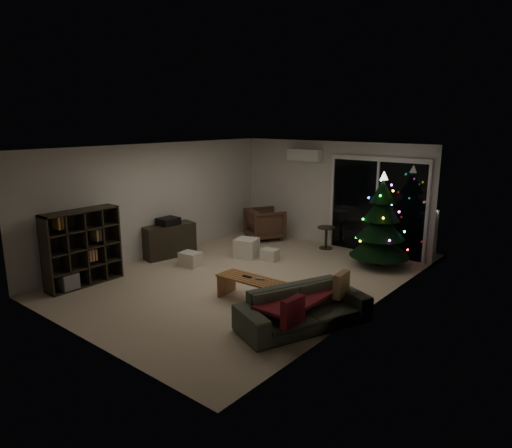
% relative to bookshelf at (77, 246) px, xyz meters
% --- Properties ---
extents(room, '(6.50, 7.51, 2.60)m').
position_rel_bookshelf_xyz_m(room, '(2.71, 3.55, 0.31)').
color(room, beige).
rests_on(room, ground).
extents(bookshelf, '(0.54, 1.44, 1.41)m').
position_rel_bookshelf_xyz_m(bookshelf, '(0.00, 0.00, 0.00)').
color(bookshelf, black).
rests_on(bookshelf, floor).
extents(media_cabinet, '(0.65, 1.23, 0.73)m').
position_rel_bookshelf_xyz_m(media_cabinet, '(0.00, 2.16, -0.34)').
color(media_cabinet, black).
rests_on(media_cabinet, floor).
extents(stereo, '(0.37, 0.44, 0.16)m').
position_rel_bookshelf_xyz_m(stereo, '(0.00, 2.16, 0.10)').
color(stereo, black).
rests_on(stereo, media_cabinet).
extents(armchair, '(1.16, 1.17, 0.79)m').
position_rel_bookshelf_xyz_m(armchair, '(0.72, 4.70, -0.31)').
color(armchair, brown).
rests_on(armchair, floor).
extents(ottoman, '(0.58, 0.58, 0.42)m').
position_rel_bookshelf_xyz_m(ottoman, '(1.37, 3.22, -0.50)').
color(ottoman, white).
rests_on(ottoman, floor).
extents(cardboard_box_a, '(0.45, 0.37, 0.30)m').
position_rel_bookshelf_xyz_m(cardboard_box_a, '(0.89, 1.98, -0.55)').
color(cardboard_box_a, beige).
rests_on(cardboard_box_a, floor).
extents(cardboard_box_b, '(0.39, 0.31, 0.25)m').
position_rel_bookshelf_xyz_m(cardboard_box_b, '(1.92, 3.35, -0.58)').
color(cardboard_box_b, beige).
rests_on(cardboard_box_b, floor).
extents(side_table, '(0.45, 0.45, 0.53)m').
position_rel_bookshelf_xyz_m(side_table, '(2.39, 4.93, -0.44)').
color(side_table, black).
rests_on(side_table, floor).
extents(floor_lamp, '(0.27, 0.27, 1.68)m').
position_rel_bookshelf_xyz_m(floor_lamp, '(0.97, 5.45, 0.13)').
color(floor_lamp, black).
rests_on(floor_lamp, floor).
extents(sofa, '(1.48, 2.15, 0.58)m').
position_rel_bookshelf_xyz_m(sofa, '(4.30, 1.10, -0.41)').
color(sofa, '#3C4737').
rests_on(sofa, floor).
extents(sofa_throw, '(0.62, 1.44, 0.05)m').
position_rel_bookshelf_xyz_m(sofa_throw, '(4.20, 1.10, -0.28)').
color(sofa_throw, '#4F100F').
rests_on(sofa_throw, sofa).
extents(cushion_a, '(0.15, 0.39, 0.38)m').
position_rel_bookshelf_xyz_m(cushion_a, '(4.55, 1.75, -0.18)').
color(cushion_a, '#A67E54').
rests_on(cushion_a, sofa).
extents(cushion_b, '(0.14, 0.39, 0.38)m').
position_rel_bookshelf_xyz_m(cushion_b, '(4.55, 0.45, -0.18)').
color(cushion_b, '#4F100F').
rests_on(cushion_b, sofa).
extents(coffee_table, '(1.32, 0.51, 0.41)m').
position_rel_bookshelf_xyz_m(coffee_table, '(3.15, 1.33, -0.50)').
color(coffee_table, '#A26A3F').
rests_on(coffee_table, floor).
extents(remote_a, '(0.16, 0.05, 0.02)m').
position_rel_bookshelf_xyz_m(remote_a, '(3.00, 1.33, -0.28)').
color(remote_a, black).
rests_on(remote_a, coffee_table).
extents(remote_b, '(0.16, 0.09, 0.02)m').
position_rel_bookshelf_xyz_m(remote_b, '(3.25, 1.38, -0.28)').
color(remote_b, slate).
rests_on(remote_b, coffee_table).
extents(christmas_tree, '(1.60, 1.60, 1.98)m').
position_rel_bookshelf_xyz_m(christmas_tree, '(3.92, 4.49, 0.29)').
color(christmas_tree, black).
rests_on(christmas_tree, floor).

